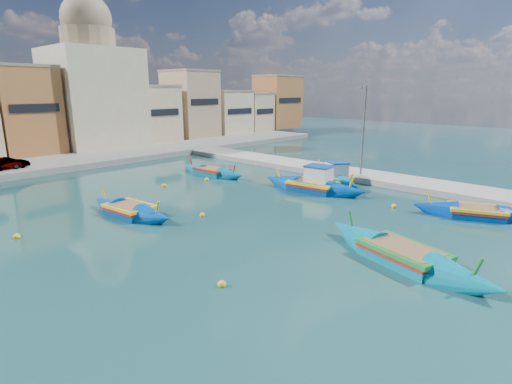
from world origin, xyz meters
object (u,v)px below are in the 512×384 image
luzzu_cyan_mid (212,172)px  luzzu_blue_cabin (313,186)px  luzzu_green (130,211)px  luzzu_blue_south (403,256)px  luzzu_cyan_south (476,213)px  quay_street_lamp (363,130)px  church_block (93,84)px  luzzu_turquoise_cabin (334,178)px

luzzu_cyan_mid → luzzu_blue_cabin: bearing=-81.7°
luzzu_blue_cabin → luzzu_green: size_ratio=1.17×
luzzu_blue_cabin → luzzu_blue_south: size_ratio=0.94×
luzzu_blue_south → luzzu_cyan_south: bearing=-3.1°
luzzu_green → luzzu_cyan_mid: bearing=25.4°
quay_street_lamp → luzzu_cyan_south: bearing=-113.8°
church_block → luzzu_cyan_south: church_block is taller
luzzu_turquoise_cabin → luzzu_blue_south: size_ratio=0.88×
church_block → luzzu_green: bearing=-112.5°
quay_street_lamp → luzzu_blue_south: quay_street_lamp is taller
luzzu_turquoise_cabin → luzzu_green: (-16.80, 4.36, -0.09)m
quay_street_lamp → luzzu_cyan_south: size_ratio=1.02×
quay_street_lamp → luzzu_green: quay_street_lamp is taller
luzzu_cyan_south → luzzu_cyan_mid: bearing=98.0°
church_block → quay_street_lamp: (7.44, -34.00, -4.07)m
quay_street_lamp → luzzu_turquoise_cabin: 4.83m
quay_street_lamp → luzzu_green: (-19.27, 5.51, -4.08)m
luzzu_green → church_block: bearing=67.5°
luzzu_cyan_mid → luzzu_green: 12.76m
luzzu_cyan_mid → church_block: bearing=89.2°
luzzu_cyan_mid → luzzu_blue_south: (-6.56, -21.09, 0.04)m
luzzu_green → luzzu_blue_south: 16.39m
luzzu_blue_cabin → luzzu_cyan_south: 11.40m
quay_street_lamp → church_block: bearing=102.3°
church_block → luzzu_turquoise_cabin: (4.98, -32.85, -8.06)m
luzzu_turquoise_cabin → luzzu_blue_south: luzzu_turquoise_cabin is taller
church_block → luzzu_blue_south: (-6.86, -44.11, -8.12)m
luzzu_cyan_south → luzzu_green: bearing=132.1°
luzzu_green → luzzu_cyan_south: (14.58, -16.14, -0.00)m
luzzu_blue_cabin → luzzu_cyan_mid: (-1.51, 10.32, -0.14)m
luzzu_turquoise_cabin → luzzu_cyan_mid: bearing=118.2°
luzzu_turquoise_cabin → luzzu_blue_south: (-11.84, -11.26, -0.06)m
luzzu_turquoise_cabin → luzzu_blue_cabin: (-3.77, -0.49, 0.04)m
luzzu_turquoise_cabin → luzzu_green: size_ratio=1.10×
quay_street_lamp → luzzu_cyan_mid: quay_street_lamp is taller
luzzu_turquoise_cabin → luzzu_cyan_south: size_ratio=1.10×
church_block → luzzu_cyan_mid: 24.42m
luzzu_blue_cabin → quay_street_lamp: bearing=-6.0°
church_block → luzzu_blue_south: bearing=-98.8°
luzzu_blue_south → quay_street_lamp: bearing=35.2°
quay_street_lamp → luzzu_turquoise_cabin: size_ratio=0.93×
luzzu_cyan_south → luzzu_blue_cabin: bearing=97.8°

